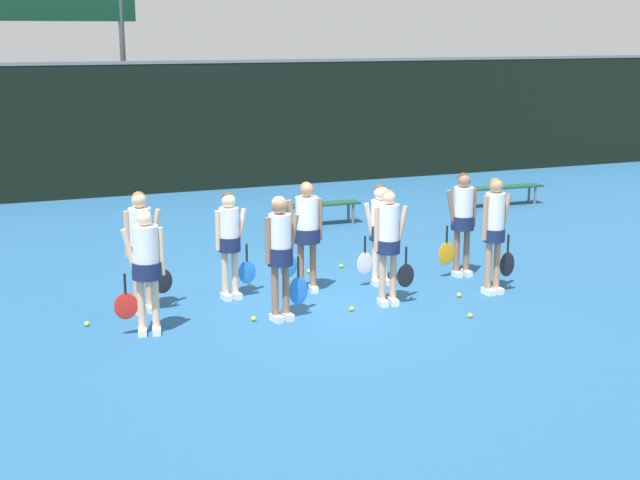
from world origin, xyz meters
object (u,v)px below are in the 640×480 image
Objects in this scene: player_4 at (141,241)px; player_7 at (380,226)px; player_3 at (495,226)px; tennis_ball_3 at (249,282)px; bench_far at (499,189)px; bench_courtside at (320,206)px; scoreboard at (54,15)px; tennis_ball_7 at (352,309)px; player_1 at (280,247)px; tennis_ball_1 at (254,319)px; player_0 at (146,262)px; player_2 at (389,238)px; player_8 at (462,215)px; tennis_ball_4 at (459,295)px; player_6 at (306,227)px; tennis_ball_5 at (341,266)px; tennis_ball_0 at (470,315)px; player_5 at (230,237)px; tennis_ball_6 at (309,271)px; tennis_ball_2 at (87,324)px.

player_4 reaches higher than player_7.
player_3 is 3.94m from tennis_ball_3.
bench_courtside is at bearing -173.13° from bench_far.
scoreboard is 13.10m from tennis_ball_7.
tennis_ball_1 is (-0.38, 0.08, -1.00)m from player_1.
player_1 reaches higher than player_7.
player_0 is at bearing -98.82° from player_4.
bench_courtside is 4.62m from tennis_ball_3.
player_8 is at bearing 36.62° from player_2.
tennis_ball_4 is (2.86, 0.01, -1.00)m from player_1.
player_3 reaches higher than player_2.
player_6 is (2.53, 0.08, -0.02)m from player_4.
tennis_ball_7 is (-2.37, -0.03, -1.02)m from player_3.
player_0 is at bearing 178.80° from tennis_ball_4.
tennis_ball_3 is 1.80m from tennis_ball_5.
player_8 is 2.24m from tennis_ball_5.
tennis_ball_1 is at bearing -156.82° from player_7.
tennis_ball_0 is 0.98× the size of tennis_ball_1.
player_0 is at bearing 177.65° from tennis_ball_7.
bench_far is (9.02, -6.08, -3.92)m from scoreboard.
player_8 reaches higher than player_5.
player_8 is at bearing -1.27° from player_4.
player_7 is 0.94× the size of player_8.
player_3 is 1.05× the size of player_6.
tennis_ball_3 is at bearing -166.94° from tennis_ball_6.
tennis_ball_0 is (0.44, -2.03, -0.92)m from player_7.
scoreboard reaches higher than player_3.
tennis_ball_0 and tennis_ball_7 have the same top height.
scoreboard is 13.56m from tennis_ball_4.
tennis_ball_3 is (1.70, -10.21, -4.28)m from scoreboard.
tennis_ball_1 is (-1.21, -1.08, -0.99)m from player_6.
player_0 is 2.80m from tennis_ball_3.
player_6 reaches higher than player_0.
bench_courtside is 1.00× the size of player_2.
scoreboard is 3.40× the size of player_7.
player_8 is 6.16m from tennis_ball_2.
bench_courtside is at bearing 86.41° from player_2.
tennis_ball_0 is 1.00× the size of tennis_ball_5.
tennis_ball_3 is (0.12, 1.87, -1.01)m from player_1.
bench_courtside is 1.05× the size of player_5.
tennis_ball_0 is at bearing -41.84° from player_6.
player_0 is at bearing -148.95° from player_6.
tennis_ball_1 is 2.27m from tennis_ball_2.
tennis_ball_4 and tennis_ball_6 have the same top height.
player_0 is 24.14× the size of tennis_ball_5.
tennis_ball_7 is (1.07, -0.01, -1.00)m from player_1.
tennis_ball_4 is (0.37, 0.93, 0.00)m from tennis_ball_0.
player_4 is at bearing 171.85° from player_2.
tennis_ball_0 is 5.31m from tennis_ball_2.
player_7 is at bearing 48.93° from tennis_ball_7.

